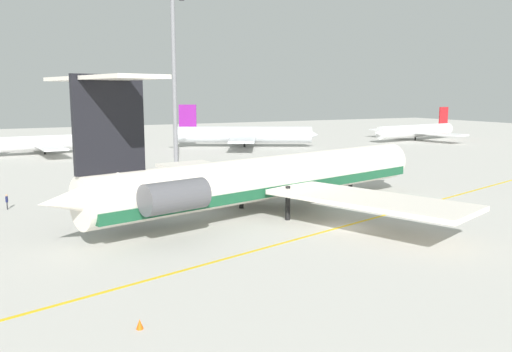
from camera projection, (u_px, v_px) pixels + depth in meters
name	position (u px, v px, depth m)	size (l,w,h in m)	color
ground	(345.00, 227.00, 49.30)	(329.75, 329.75, 0.00)	#B7B5AD
main_jetliner	(264.00, 178.00, 54.40)	(46.84, 41.89, 13.82)	silver
airliner_mid_left	(48.00, 143.00, 108.06)	(26.53, 26.22, 7.93)	white
airliner_mid_right	(248.00, 135.00, 122.33)	(30.21, 30.60, 9.72)	silver
airliner_far_right	(414.00, 131.00, 138.66)	(28.70, 28.48, 8.58)	white
ground_crew_near_nose	(270.00, 162.00, 87.79)	(0.28, 0.45, 1.77)	black
ground_crew_portside	(7.00, 200.00, 56.77)	(0.27, 0.42, 1.67)	black
ground_crew_starboard	(255.00, 166.00, 82.69)	(0.44, 0.28, 1.75)	black
safety_cone_wingtip	(140.00, 324.00, 28.07)	(0.40, 0.40, 0.55)	#EA590F
taxiway_centreline	(323.00, 232.00, 47.68)	(99.54, 0.36, 0.01)	gold
light_mast	(174.00, 77.00, 82.86)	(4.00, 0.70, 27.31)	slate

